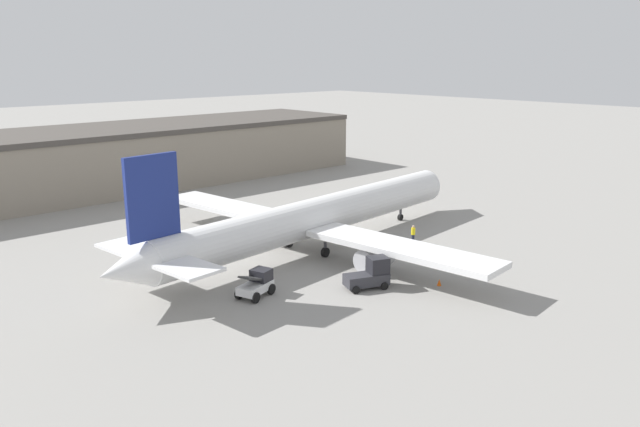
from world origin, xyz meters
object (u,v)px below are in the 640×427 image
at_px(airplane, 313,218).
at_px(belt_loader_truck, 257,284).
at_px(baggage_tug, 370,275).
at_px(ground_crew_worker, 413,234).
at_px(safety_cone_near, 439,282).

distance_m(airplane, belt_loader_truck, 12.59).
relative_size(baggage_tug, belt_loader_truck, 1.16).
bearing_deg(ground_crew_worker, belt_loader_truck, -147.99).
distance_m(ground_crew_worker, belt_loader_truck, 19.77).
xyz_separation_m(airplane, baggage_tug, (-3.36, -10.52, -2.01)).
bearing_deg(ground_crew_worker, airplane, -179.98).
distance_m(airplane, baggage_tug, 11.23).
relative_size(ground_crew_worker, belt_loader_truck, 0.55).
bearing_deg(belt_loader_truck, airplane, 10.74).
xyz_separation_m(airplane, safety_cone_near, (1.07, -13.98, -2.84)).
relative_size(airplane, belt_loader_truck, 13.64).
height_order(baggage_tug, belt_loader_truck, baggage_tug).
xyz_separation_m(airplane, ground_crew_worker, (8.76, -5.07, -2.14)).
distance_m(baggage_tug, safety_cone_near, 5.68).
bearing_deg(baggage_tug, ground_crew_worker, 46.78).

